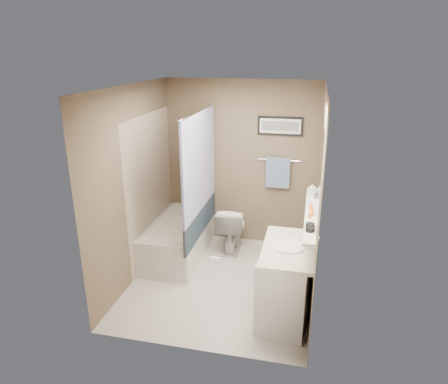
% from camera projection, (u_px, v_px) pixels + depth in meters
% --- Properties ---
extents(ground, '(2.50, 2.50, 0.00)m').
position_uv_depth(ground, '(221.00, 281.00, 5.06)').
color(ground, beige).
rests_on(ground, ground).
extents(ceiling, '(2.20, 2.50, 0.04)m').
position_uv_depth(ceiling, '(221.00, 88.00, 4.26)').
color(ceiling, white).
rests_on(ceiling, wall_back).
extents(wall_back, '(2.20, 0.04, 2.40)m').
position_uv_depth(wall_back, '(240.00, 164.00, 5.78)').
color(wall_back, brown).
rests_on(wall_back, ground).
extents(wall_front, '(2.20, 0.04, 2.40)m').
position_uv_depth(wall_front, '(190.00, 238.00, 3.52)').
color(wall_front, brown).
rests_on(wall_front, ground).
extents(wall_left, '(0.04, 2.50, 2.40)m').
position_uv_depth(wall_left, '(135.00, 186.00, 4.88)').
color(wall_left, brown).
rests_on(wall_left, ground).
extents(wall_right, '(0.04, 2.50, 2.40)m').
position_uv_depth(wall_right, '(316.00, 199.00, 4.43)').
color(wall_right, brown).
rests_on(wall_right, ground).
extents(tile_surround, '(0.02, 1.55, 2.00)m').
position_uv_depth(tile_surround, '(151.00, 188.00, 5.41)').
color(tile_surround, '#C6AF96').
rests_on(tile_surround, wall_left).
extents(curtain_rod, '(0.02, 1.55, 0.02)m').
position_uv_depth(curtain_rod, '(199.00, 112.00, 4.91)').
color(curtain_rod, silver).
rests_on(curtain_rod, wall_left).
extents(curtain_upper, '(0.03, 1.45, 1.28)m').
position_uv_depth(curtain_upper, '(200.00, 163.00, 5.13)').
color(curtain_upper, silver).
rests_on(curtain_upper, curtain_rod).
extents(curtain_lower, '(0.03, 1.45, 0.36)m').
position_uv_depth(curtain_lower, '(201.00, 221.00, 5.40)').
color(curtain_lower, '#243543').
rests_on(curtain_lower, curtain_rod).
extents(mirror, '(0.02, 1.60, 1.00)m').
position_uv_depth(mirror, '(320.00, 167.00, 4.15)').
color(mirror, silver).
rests_on(mirror, wall_right).
extents(shelf, '(0.12, 1.60, 0.03)m').
position_uv_depth(shelf, '(311.00, 212.00, 4.34)').
color(shelf, silver).
rests_on(shelf, wall_right).
extents(towel_bar, '(0.60, 0.02, 0.02)m').
position_uv_depth(towel_bar, '(279.00, 160.00, 5.62)').
color(towel_bar, silver).
rests_on(towel_bar, wall_back).
extents(towel, '(0.34, 0.05, 0.44)m').
position_uv_depth(towel, '(278.00, 173.00, 5.66)').
color(towel, '#90AFD2').
rests_on(towel, towel_bar).
extents(art_frame, '(0.62, 0.02, 0.26)m').
position_uv_depth(art_frame, '(280.00, 126.00, 5.48)').
color(art_frame, black).
rests_on(art_frame, wall_back).
extents(art_mat, '(0.56, 0.00, 0.20)m').
position_uv_depth(art_mat, '(280.00, 126.00, 5.46)').
color(art_mat, white).
rests_on(art_mat, art_frame).
extents(art_image, '(0.50, 0.00, 0.13)m').
position_uv_depth(art_image, '(280.00, 126.00, 5.46)').
color(art_image, '#595959').
rests_on(art_image, art_mat).
extents(door, '(0.80, 0.02, 2.00)m').
position_uv_depth(door, '(251.00, 265.00, 3.47)').
color(door, silver).
rests_on(door, wall_front).
extents(door_handle, '(0.10, 0.02, 0.02)m').
position_uv_depth(door_handle, '(215.00, 258.00, 3.58)').
color(door_handle, silver).
rests_on(door_handle, door).
extents(bathtub, '(0.71, 1.51, 0.50)m').
position_uv_depth(bathtub, '(179.00, 238.00, 5.67)').
color(bathtub, silver).
rests_on(bathtub, ground).
extents(tub_rim, '(0.56, 1.36, 0.02)m').
position_uv_depth(tub_rim, '(179.00, 222.00, 5.58)').
color(tub_rim, white).
rests_on(tub_rim, bathtub).
extents(toilet, '(0.39, 0.67, 0.67)m').
position_uv_depth(toilet, '(232.00, 228.00, 5.78)').
color(toilet, silver).
rests_on(toilet, ground).
extents(vanity, '(0.62, 0.96, 0.80)m').
position_uv_depth(vanity, '(288.00, 284.00, 4.28)').
color(vanity, silver).
rests_on(vanity, ground).
extents(countertop, '(0.54, 0.96, 0.04)m').
position_uv_depth(countertop, '(289.00, 249.00, 4.14)').
color(countertop, beige).
rests_on(countertop, vanity).
extents(sink_basin, '(0.34, 0.34, 0.01)m').
position_uv_depth(sink_basin, '(288.00, 246.00, 4.13)').
color(sink_basin, silver).
rests_on(sink_basin, countertop).
extents(faucet_spout, '(0.02, 0.02, 0.10)m').
position_uv_depth(faucet_spout, '(308.00, 244.00, 4.08)').
color(faucet_spout, silver).
rests_on(faucet_spout, countertop).
extents(faucet_knob, '(0.05, 0.05, 0.05)m').
position_uv_depth(faucet_knob, '(308.00, 242.00, 4.18)').
color(faucet_knob, white).
rests_on(faucet_knob, countertop).
extents(candle_bowl_near, '(0.09, 0.09, 0.04)m').
position_uv_depth(candle_bowl_near, '(310.00, 229.00, 3.85)').
color(candle_bowl_near, black).
rests_on(candle_bowl_near, shelf).
extents(candle_bowl_far, '(0.09, 0.09, 0.04)m').
position_uv_depth(candle_bowl_far, '(310.00, 225.00, 3.93)').
color(candle_bowl_far, black).
rests_on(candle_bowl_far, shelf).
extents(hair_brush_front, '(0.06, 0.22, 0.04)m').
position_uv_depth(hair_brush_front, '(311.00, 212.00, 4.24)').
color(hair_brush_front, orange).
rests_on(hair_brush_front, shelf).
extents(hair_brush_back, '(0.05, 0.22, 0.04)m').
position_uv_depth(hair_brush_back, '(311.00, 210.00, 4.31)').
color(hair_brush_back, orange).
rests_on(hair_brush_back, shelf).
extents(pink_comb, '(0.04, 0.16, 0.01)m').
position_uv_depth(pink_comb, '(311.00, 203.00, 4.54)').
color(pink_comb, pink).
rests_on(pink_comb, shelf).
extents(glass_jar, '(0.08, 0.08, 0.10)m').
position_uv_depth(glass_jar, '(312.00, 191.00, 4.81)').
color(glass_jar, white).
rests_on(glass_jar, shelf).
extents(soap_bottle, '(0.07, 0.08, 0.15)m').
position_uv_depth(soap_bottle, '(312.00, 191.00, 4.72)').
color(soap_bottle, '#999999').
rests_on(soap_bottle, shelf).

